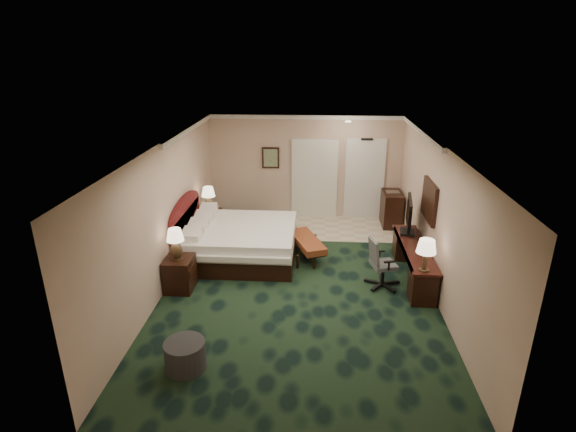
# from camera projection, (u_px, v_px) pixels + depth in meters

# --- Properties ---
(floor) EXTENTS (5.00, 7.50, 0.00)m
(floor) POSITION_uv_depth(u_px,v_px,m) (299.00, 284.00, 8.70)
(floor) COLOR black
(floor) RESTS_ON ground
(ceiling) EXTENTS (5.00, 7.50, 0.00)m
(ceiling) POSITION_uv_depth(u_px,v_px,m) (300.00, 146.00, 7.74)
(ceiling) COLOR silver
(ceiling) RESTS_ON wall_back
(wall_back) EXTENTS (5.00, 0.00, 2.70)m
(wall_back) POSITION_uv_depth(u_px,v_px,m) (305.00, 167.00, 11.72)
(wall_back) COLOR beige
(wall_back) RESTS_ON ground
(wall_front) EXTENTS (5.00, 0.00, 2.70)m
(wall_front) POSITION_uv_depth(u_px,v_px,m) (285.00, 347.00, 4.72)
(wall_front) COLOR beige
(wall_front) RESTS_ON ground
(wall_left) EXTENTS (0.00, 7.50, 2.70)m
(wall_left) POSITION_uv_depth(u_px,v_px,m) (166.00, 216.00, 8.37)
(wall_left) COLOR beige
(wall_left) RESTS_ON ground
(wall_right) EXTENTS (0.00, 7.50, 2.70)m
(wall_right) POSITION_uv_depth(u_px,v_px,m) (438.00, 222.00, 8.07)
(wall_right) COLOR beige
(wall_right) RESTS_ON ground
(crown_molding) EXTENTS (5.00, 7.50, 0.10)m
(crown_molding) POSITION_uv_depth(u_px,v_px,m) (300.00, 149.00, 7.76)
(crown_molding) COLOR white
(crown_molding) RESTS_ON wall_back
(tile_patch) EXTENTS (3.20, 1.70, 0.01)m
(tile_patch) POSITION_uv_depth(u_px,v_px,m) (339.00, 228.00, 11.35)
(tile_patch) COLOR beige
(tile_patch) RESTS_ON ground
(headboard) EXTENTS (0.12, 2.00, 1.40)m
(headboard) POSITION_uv_depth(u_px,v_px,m) (186.00, 228.00, 9.53)
(headboard) COLOR #490E13
(headboard) RESTS_ON ground
(entry_door) EXTENTS (1.02, 0.06, 2.18)m
(entry_door) POSITION_uv_depth(u_px,v_px,m) (364.00, 180.00, 11.71)
(entry_door) COLOR white
(entry_door) RESTS_ON ground
(closet_doors) EXTENTS (1.20, 0.06, 2.10)m
(closet_doors) POSITION_uv_depth(u_px,v_px,m) (314.00, 179.00, 11.77)
(closet_doors) COLOR beige
(closet_doors) RESTS_ON ground
(wall_art) EXTENTS (0.45, 0.06, 0.55)m
(wall_art) POSITION_uv_depth(u_px,v_px,m) (271.00, 158.00, 11.65)
(wall_art) COLOR #4C6B58
(wall_art) RESTS_ON wall_back
(wall_mirror) EXTENTS (0.05, 0.95, 0.75)m
(wall_mirror) POSITION_uv_depth(u_px,v_px,m) (429.00, 201.00, 8.56)
(wall_mirror) COLOR white
(wall_mirror) RESTS_ON wall_right
(bed) EXTENTS (2.26, 2.10, 0.72)m
(bed) POSITION_uv_depth(u_px,v_px,m) (242.00, 242.00, 9.67)
(bed) COLOR white
(bed) RESTS_ON ground
(nightstand_near) EXTENTS (0.51, 0.58, 0.63)m
(nightstand_near) POSITION_uv_depth(u_px,v_px,m) (180.00, 274.00, 8.41)
(nightstand_near) COLOR black
(nightstand_near) RESTS_ON ground
(nightstand_far) EXTENTS (0.50, 0.57, 0.62)m
(nightstand_far) POSITION_uv_depth(u_px,v_px,m) (210.00, 223.00, 10.82)
(nightstand_far) COLOR black
(nightstand_far) RESTS_ON ground
(lamp_near) EXTENTS (0.33, 0.33, 0.60)m
(lamp_near) POSITION_uv_depth(u_px,v_px,m) (176.00, 244.00, 8.18)
(lamp_near) COLOR #301E14
(lamp_near) RESTS_ON nightstand_near
(lamp_far) EXTENTS (0.36, 0.36, 0.60)m
(lamp_far) POSITION_uv_depth(u_px,v_px,m) (209.00, 199.00, 10.62)
(lamp_far) COLOR #301E14
(lamp_far) RESTS_ON nightstand_far
(bed_bench) EXTENTS (0.88, 1.37, 0.44)m
(bed_bench) POSITION_uv_depth(u_px,v_px,m) (307.00, 248.00, 9.74)
(bed_bench) COLOR maroon
(bed_bench) RESTS_ON ground
(ottoman) EXTENTS (0.71, 0.71, 0.42)m
(ottoman) POSITION_uv_depth(u_px,v_px,m) (185.00, 355.00, 6.37)
(ottoman) COLOR #313032
(ottoman) RESTS_ON ground
(desk) EXTENTS (0.49, 2.30, 0.66)m
(desk) POSITION_uv_depth(u_px,v_px,m) (413.00, 262.00, 8.83)
(desk) COLOR black
(desk) RESTS_ON ground
(tv) EXTENTS (0.22, 0.96, 0.75)m
(tv) POSITION_uv_depth(u_px,v_px,m) (409.00, 216.00, 9.23)
(tv) COLOR black
(tv) RESTS_ON desk
(desk_lamp) EXTENTS (0.42, 0.42, 0.59)m
(desk_lamp) POSITION_uv_depth(u_px,v_px,m) (426.00, 255.00, 7.69)
(desk_lamp) COLOR #301E14
(desk_lamp) RESTS_ON desk
(desk_chair) EXTENTS (0.68, 0.66, 0.98)m
(desk_chair) POSITION_uv_depth(u_px,v_px,m) (384.00, 263.00, 8.46)
(desk_chair) COLOR #454649
(desk_chair) RESTS_ON ground
(minibar) EXTENTS (0.46, 0.83, 0.88)m
(minibar) POSITION_uv_depth(u_px,v_px,m) (391.00, 209.00, 11.40)
(minibar) COLOR black
(minibar) RESTS_ON ground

